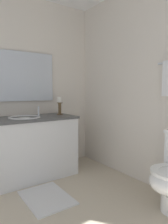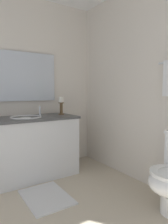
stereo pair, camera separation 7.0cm
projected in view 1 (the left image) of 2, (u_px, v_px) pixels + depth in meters
The scene contains 7 objects.
wall_back at pixel (160, 83), 2.30m from camera, with size 2.92×0.04×2.45m, color silver.
wall_left at pixel (7, 85), 2.75m from camera, with size 0.04×2.59×2.45m, color silver.
vanity_cabinet at pixel (26, 148), 2.64m from camera, with size 0.58×1.31×0.80m.
sink_basin at pixel (25, 121), 2.60m from camera, with size 0.40×0.40×0.24m.
mirror at pixel (17, 76), 2.77m from camera, with size 0.02×1.07×0.68m, color silver.
candle_holder_tall at pixel (60, 105), 2.94m from camera, with size 0.09×0.09×0.25m.
bath_mat at pixel (47, 198), 2.17m from camera, with size 0.60×0.44×0.02m, color silver.
Camera 1 is at (1.41, -0.74, 1.13)m, focal length 32.66 mm.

